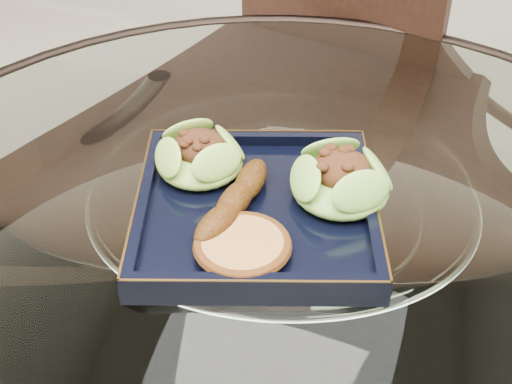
% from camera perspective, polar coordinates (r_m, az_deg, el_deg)
% --- Properties ---
extents(dining_table, '(1.13, 1.13, 0.77)m').
position_cam_1_polar(dining_table, '(0.93, 1.83, -10.19)').
color(dining_table, white).
rests_on(dining_table, ground).
extents(dining_chair, '(0.48, 0.48, 0.94)m').
position_cam_1_polar(dining_chair, '(1.34, 3.82, 3.07)').
color(dining_chair, black).
rests_on(dining_chair, ground).
extents(navy_plate, '(0.34, 0.34, 0.02)m').
position_cam_1_polar(navy_plate, '(0.81, 0.00, -1.66)').
color(navy_plate, black).
rests_on(navy_plate, dining_table).
extents(lettuce_wrap_left, '(0.14, 0.14, 0.04)m').
position_cam_1_polar(lettuce_wrap_left, '(0.85, -4.51, 2.71)').
color(lettuce_wrap_left, '#76AE32').
rests_on(lettuce_wrap_left, navy_plate).
extents(lettuce_wrap_right, '(0.13, 0.13, 0.04)m').
position_cam_1_polar(lettuce_wrap_right, '(0.81, 6.80, 0.74)').
color(lettuce_wrap_right, '#5C8E29').
rests_on(lettuce_wrap_right, navy_plate).
extents(roasted_plantain, '(0.05, 0.16, 0.03)m').
position_cam_1_polar(roasted_plantain, '(0.79, -1.69, -0.68)').
color(roasted_plantain, '#582C09').
rests_on(roasted_plantain, navy_plate).
extents(crumb_patty, '(0.12, 0.12, 0.02)m').
position_cam_1_polar(crumb_patty, '(0.74, -1.09, -4.44)').
color(crumb_patty, '#B9793D').
rests_on(crumb_patty, navy_plate).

